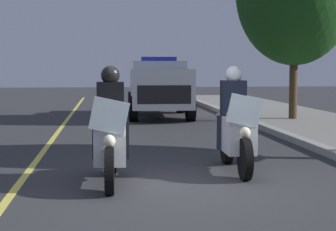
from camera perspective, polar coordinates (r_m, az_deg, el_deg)
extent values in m
plane|color=#333335|center=(7.80, 1.29, -7.61)|extent=(80.00, 80.00, 0.00)
cube|color=#E0D14C|center=(7.84, -15.69, -7.70)|extent=(48.00, 0.12, 0.01)
cylinder|color=black|center=(7.48, -6.00, -5.68)|extent=(0.64, 0.14, 0.64)
cylinder|color=black|center=(8.96, -5.77, -3.91)|extent=(0.64, 0.16, 0.64)
cube|color=white|center=(8.16, -5.89, -2.66)|extent=(1.21, 0.48, 0.56)
ellipsoid|color=white|center=(8.07, -5.92, -0.60)|extent=(0.57, 0.34, 0.24)
cube|color=silver|center=(7.48, -6.03, -0.03)|extent=(0.08, 0.56, 0.53)
sphere|color=#F9F4CC|center=(7.46, -6.02, -2.60)|extent=(0.17, 0.17, 0.17)
sphere|color=red|center=(7.62, -7.20, -0.48)|extent=(0.09, 0.09, 0.09)
sphere|color=#1933F2|center=(7.62, -4.80, -0.46)|extent=(0.09, 0.09, 0.09)
cube|color=black|center=(8.33, -5.89, 1.37)|extent=(0.29, 0.41, 0.60)
cube|color=black|center=(8.32, -4.49, -2.50)|extent=(0.18, 0.15, 0.56)
cube|color=black|center=(8.33, -7.24, -2.51)|extent=(0.18, 0.15, 0.56)
sphere|color=black|center=(8.30, -5.92, 4.12)|extent=(0.28, 0.28, 0.28)
cylinder|color=black|center=(8.46, 7.90, -4.46)|extent=(0.64, 0.14, 0.64)
cylinder|color=black|center=(9.91, 6.03, -3.06)|extent=(0.64, 0.16, 0.64)
cube|color=white|center=(9.12, 6.94, -1.86)|extent=(1.21, 0.48, 0.56)
ellipsoid|color=white|center=(9.04, 7.02, -0.01)|extent=(0.57, 0.34, 0.24)
cube|color=silver|center=(8.47, 7.82, 0.53)|extent=(0.08, 0.56, 0.53)
sphere|color=#F9F4CC|center=(8.44, 7.88, -1.74)|extent=(0.17, 0.17, 0.17)
sphere|color=red|center=(8.57, 6.58, 0.12)|extent=(0.09, 0.09, 0.09)
sphere|color=#1933F2|center=(8.63, 8.66, 0.14)|extent=(0.09, 0.09, 0.09)
cube|color=black|center=(9.30, 6.69, 1.74)|extent=(0.29, 0.41, 0.60)
cube|color=black|center=(9.33, 7.93, -1.72)|extent=(0.18, 0.15, 0.56)
cube|color=black|center=(9.25, 5.51, -1.75)|extent=(0.18, 0.15, 0.56)
sphere|color=white|center=(9.26, 6.74, 4.20)|extent=(0.28, 0.28, 0.28)
cube|color=silver|center=(19.05, -0.93, 2.92)|extent=(4.95, 2.05, 1.24)
cube|color=silver|center=(19.34, -0.99, 5.03)|extent=(2.45, 1.82, 0.36)
cube|color=#2633D8|center=(19.14, -0.95, 5.81)|extent=(0.32, 1.21, 0.14)
cube|color=black|center=(16.67, -0.40, 2.15)|extent=(0.17, 1.62, 0.56)
cylinder|color=black|center=(17.63, 2.32, 0.74)|extent=(0.81, 0.30, 0.80)
cylinder|color=black|center=(17.50, -3.54, 0.70)|extent=(0.81, 0.30, 0.80)
cylinder|color=black|center=(20.70, 1.29, 1.37)|extent=(0.81, 0.30, 0.80)
cylinder|color=black|center=(20.59, -3.70, 1.34)|extent=(0.81, 0.30, 0.80)
cylinder|color=black|center=(23.82, 1.06, 1.67)|extent=(0.66, 0.06, 0.66)
cylinder|color=black|center=(24.91, 0.81, 1.82)|extent=(0.66, 0.06, 0.66)
cube|color=red|center=(24.35, 0.94, 2.38)|extent=(1.00, 0.09, 0.36)
cube|color=black|center=(24.38, 0.93, 3.79)|extent=(0.25, 0.33, 0.56)
sphere|color=tan|center=(24.34, 0.93, 4.69)|extent=(0.22, 0.22, 0.22)
cylinder|color=#42301E|center=(17.77, 12.71, 3.69)|extent=(0.25, 0.25, 2.48)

